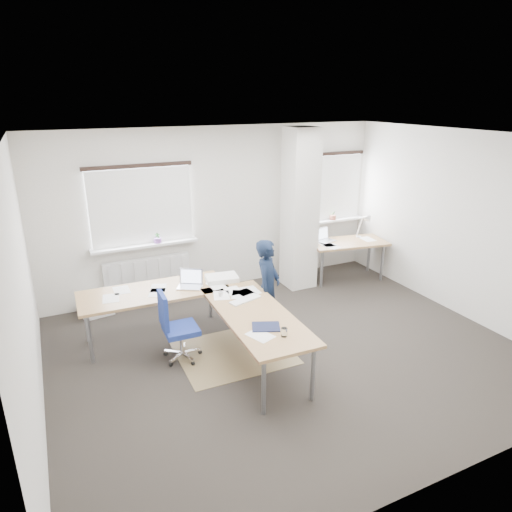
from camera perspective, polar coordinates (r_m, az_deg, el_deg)
name	(u,v)px	position (r m, az deg, el deg)	size (l,w,h in m)	color
ground	(287,351)	(6.29, 3.93, -11.79)	(6.00, 6.00, 0.00)	black
room_shell	(286,216)	(6.06, 3.73, 4.97)	(6.04, 5.04, 2.82)	silver
floor_mat	(234,353)	(6.25, -2.77, -11.96)	(1.46, 1.23, 0.01)	olive
white_crate	(97,306)	(7.60, -19.30, -5.94)	(0.46, 0.32, 0.28)	white
desk_main	(205,303)	(6.02, -6.33, -5.89)	(2.40, 2.67, 0.96)	brown
desk_side	(347,244)	(8.53, 11.35, 1.52)	(1.50, 0.93, 1.22)	brown
task_chair	(179,341)	(6.07, -9.62, -10.38)	(0.52, 0.51, 0.96)	navy
person	(268,287)	(6.43, 1.47, -3.96)	(0.51, 0.34, 1.40)	black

